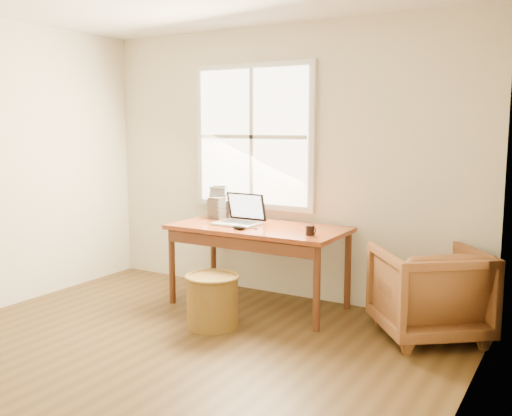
# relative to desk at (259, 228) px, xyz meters

# --- Properties ---
(room_shell) EXTENTS (4.04, 4.54, 2.64)m
(room_shell) POSITION_rel_desk_xyz_m (-0.02, -1.64, 0.59)
(room_shell) COLOR #51391C
(room_shell) RESTS_ON ground
(desk) EXTENTS (1.60, 0.80, 0.04)m
(desk) POSITION_rel_desk_xyz_m (0.00, 0.00, 0.00)
(desk) COLOR brown
(desk) RESTS_ON room_shell
(armchair) EXTENTS (1.10, 1.10, 0.73)m
(armchair) POSITION_rel_desk_xyz_m (1.55, 0.00, -0.37)
(armchair) COLOR brown
(armchair) RESTS_ON room_shell
(wicker_stool) EXTENTS (0.45, 0.45, 0.43)m
(wicker_stool) POSITION_rel_desk_xyz_m (-0.05, -0.68, -0.52)
(wicker_stool) COLOR brown
(wicker_stool) RESTS_ON room_shell
(laptop) EXTENTS (0.43, 0.45, 0.32)m
(laptop) POSITION_rel_desk_xyz_m (-0.20, -0.06, 0.18)
(laptop) COLOR #A4A5AB
(laptop) RESTS_ON desk
(mouse) EXTENTS (0.13, 0.09, 0.04)m
(mouse) POSITION_rel_desk_xyz_m (-0.06, -0.24, 0.04)
(mouse) COLOR black
(mouse) RESTS_ON desk
(coffee_mug) EXTENTS (0.09, 0.09, 0.08)m
(coffee_mug) POSITION_rel_desk_xyz_m (0.59, -0.16, 0.06)
(coffee_mug) COLOR black
(coffee_mug) RESTS_ON desk
(cd_stack_a) EXTENTS (0.19, 0.18, 0.31)m
(cd_stack_a) POSITION_rel_desk_xyz_m (-0.62, 0.29, 0.18)
(cd_stack_a) COLOR silver
(cd_stack_a) RESTS_ON desk
(cd_stack_b) EXTENTS (0.15, 0.13, 0.21)m
(cd_stack_b) POSITION_rel_desk_xyz_m (-0.57, 0.17, 0.13)
(cd_stack_b) COLOR #232227
(cd_stack_b) RESTS_ON desk
(cd_stack_c) EXTENTS (0.17, 0.16, 0.31)m
(cd_stack_c) POSITION_rel_desk_xyz_m (-0.60, 0.26, 0.17)
(cd_stack_c) COLOR gray
(cd_stack_c) RESTS_ON desk
(cd_stack_d) EXTENTS (0.15, 0.13, 0.17)m
(cd_stack_d) POSITION_rel_desk_xyz_m (-0.48, 0.31, 0.10)
(cd_stack_d) COLOR #ADB3B8
(cd_stack_d) RESTS_ON desk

